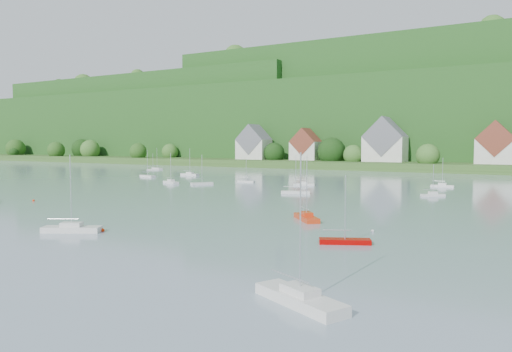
% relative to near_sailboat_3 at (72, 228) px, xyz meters
% --- Properties ---
extents(far_shore_strip, '(600.00, 60.00, 3.00)m').
position_rel_near_sailboat_3_xyz_m(far_shore_strip, '(-10.34, 169.51, 1.03)').
color(far_shore_strip, '#31501E').
rests_on(far_shore_strip, ground).
extents(forested_ridge, '(620.00, 181.22, 69.89)m').
position_rel_near_sailboat_3_xyz_m(forested_ridge, '(-9.94, 238.08, 22.42)').
color(forested_ridge, '#143E14').
rests_on(forested_ridge, ground).
extents(village_building_0, '(14.00, 10.40, 16.00)m').
position_rel_near_sailboat_3_xyz_m(village_building_0, '(-65.34, 156.51, 9.04)').
color(village_building_0, beige).
rests_on(village_building_0, far_shore_strip).
extents(village_building_1, '(12.00, 9.36, 14.00)m').
position_rel_near_sailboat_3_xyz_m(village_building_1, '(-40.34, 158.51, 8.29)').
color(village_building_1, beige).
rests_on(village_building_1, far_shore_strip).
extents(village_building_2, '(16.00, 11.44, 18.00)m').
position_rel_near_sailboat_3_xyz_m(village_building_2, '(-5.34, 157.51, 9.80)').
color(village_building_2, beige).
rests_on(village_building_2, far_shore_strip).
extents(village_building_3, '(13.00, 10.40, 15.50)m').
position_rel_near_sailboat_3_xyz_m(village_building_3, '(34.66, 155.51, 8.96)').
color(village_building_3, beige).
rests_on(village_building_3, far_shore_strip).
extents(near_sailboat_3, '(6.86, 4.82, 9.12)m').
position_rel_near_sailboat_3_xyz_m(near_sailboat_3, '(0.00, 0.00, 0.00)').
color(near_sailboat_3, silver).
rests_on(near_sailboat_3, ground).
extents(near_sailboat_4, '(7.47, 5.08, 9.89)m').
position_rel_near_sailboat_3_xyz_m(near_sailboat_4, '(34.13, -10.36, 0.02)').
color(near_sailboat_4, silver).
rests_on(near_sailboat_4, ground).
extents(near_sailboat_5, '(5.59, 6.08, 8.72)m').
position_rel_near_sailboat_3_xyz_m(near_sailboat_5, '(20.36, 21.91, -0.01)').
color(near_sailboat_5, red).
rests_on(near_sailboat_5, ground).
extents(near_sailboat_7, '(5.44, 3.56, 7.16)m').
position_rel_near_sailboat_3_xyz_m(near_sailboat_7, '(30.16, 9.53, -0.14)').
color(near_sailboat_7, '#940100').
rests_on(near_sailboat_7, ground).
extents(mooring_buoy_1, '(0.49, 0.49, 0.49)m').
position_rel_near_sailboat_3_xyz_m(mooring_buoy_1, '(-3.90, 1.43, -0.47)').
color(mooring_buoy_1, silver).
rests_on(mooring_buoy_1, ground).
extents(mooring_buoy_2, '(0.49, 0.49, 0.49)m').
position_rel_near_sailboat_3_xyz_m(mooring_buoy_2, '(2.78, 2.12, -0.47)').
color(mooring_buoy_2, red).
rests_on(mooring_buoy_2, ground).
extents(mooring_buoy_3, '(0.42, 0.42, 0.42)m').
position_rel_near_sailboat_3_xyz_m(mooring_buoy_3, '(-31.19, 17.56, -0.47)').
color(mooring_buoy_3, red).
rests_on(mooring_buoy_3, ground).
extents(mooring_buoy_4, '(0.40, 0.40, 0.40)m').
position_rel_near_sailboat_3_xyz_m(mooring_buoy_4, '(30.73, 17.58, -0.47)').
color(mooring_buoy_4, silver).
rests_on(mooring_buoy_4, ground).
extents(far_sailboat_cluster, '(186.51, 66.84, 8.71)m').
position_rel_near_sailboat_3_xyz_m(far_sailboat_cluster, '(4.82, 85.26, -0.09)').
color(far_sailboat_cluster, silver).
rests_on(far_sailboat_cluster, ground).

